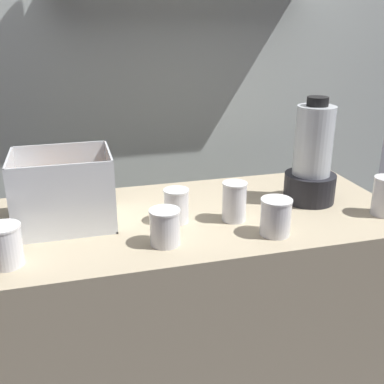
{
  "coord_description": "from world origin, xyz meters",
  "views": [
    {
      "loc": [
        -0.37,
        -1.35,
        1.51
      ],
      "look_at": [
        0.0,
        0.0,
        0.98
      ],
      "focal_mm": 42.86,
      "sensor_mm": 36.0,
      "label": 1
    }
  ],
  "objects_px": {
    "juice_cup_carrot_left": "(165,229)",
    "juice_cup_carrot_far_right": "(275,219)",
    "blender_pitcher": "(312,161)",
    "juice_cup_carrot_middle": "(176,207)",
    "juice_cup_beet_far_left": "(5,247)",
    "juice_cup_orange_right": "(234,203)",
    "carrot_display_bin": "(66,201)"
  },
  "relations": [
    {
      "from": "blender_pitcher",
      "to": "juice_cup_orange_right",
      "type": "relative_size",
      "value": 2.89
    },
    {
      "from": "juice_cup_carrot_far_right",
      "to": "juice_cup_orange_right",
      "type": "bearing_deg",
      "value": 122.82
    },
    {
      "from": "juice_cup_beet_far_left",
      "to": "juice_cup_carrot_middle",
      "type": "xyz_separation_m",
      "value": [
        0.5,
        0.15,
        -0.0
      ]
    },
    {
      "from": "juice_cup_beet_far_left",
      "to": "juice_cup_carrot_middle",
      "type": "distance_m",
      "value": 0.52
    },
    {
      "from": "juice_cup_carrot_left",
      "to": "juice_cup_orange_right",
      "type": "distance_m",
      "value": 0.27
    },
    {
      "from": "juice_cup_orange_right",
      "to": "juice_cup_carrot_far_right",
      "type": "distance_m",
      "value": 0.16
    },
    {
      "from": "juice_cup_carrot_middle",
      "to": "juice_cup_carrot_far_right",
      "type": "relative_size",
      "value": 0.97
    },
    {
      "from": "carrot_display_bin",
      "to": "juice_cup_beet_far_left",
      "type": "height_order",
      "value": "carrot_display_bin"
    },
    {
      "from": "carrot_display_bin",
      "to": "juice_cup_orange_right",
      "type": "distance_m",
      "value": 0.53
    },
    {
      "from": "juice_cup_beet_far_left",
      "to": "juice_cup_carrot_far_right",
      "type": "bearing_deg",
      "value": -1.16
    },
    {
      "from": "blender_pitcher",
      "to": "juice_cup_beet_far_left",
      "type": "bearing_deg",
      "value": -168.41
    },
    {
      "from": "blender_pitcher",
      "to": "juice_cup_carrot_left",
      "type": "distance_m",
      "value": 0.61
    },
    {
      "from": "juice_cup_beet_far_left",
      "to": "juice_cup_carrot_left",
      "type": "bearing_deg",
      "value": 1.09
    },
    {
      "from": "juice_cup_carrot_left",
      "to": "juice_cup_carrot_far_right",
      "type": "height_order",
      "value": "juice_cup_carrot_far_right"
    },
    {
      "from": "juice_cup_carrot_middle",
      "to": "juice_cup_carrot_left",
      "type": "bearing_deg",
      "value": -115.32
    },
    {
      "from": "blender_pitcher",
      "to": "juice_cup_beet_far_left",
      "type": "height_order",
      "value": "blender_pitcher"
    },
    {
      "from": "juice_cup_orange_right",
      "to": "juice_cup_carrot_left",
      "type": "bearing_deg",
      "value": -156.83
    },
    {
      "from": "juice_cup_carrot_left",
      "to": "juice_cup_carrot_far_right",
      "type": "xyz_separation_m",
      "value": [
        0.33,
        -0.02,
        0.0
      ]
    },
    {
      "from": "blender_pitcher",
      "to": "juice_cup_carrot_far_right",
      "type": "bearing_deg",
      "value": -136.6
    },
    {
      "from": "juice_cup_beet_far_left",
      "to": "juice_cup_carrot_left",
      "type": "height_order",
      "value": "juice_cup_beet_far_left"
    },
    {
      "from": "juice_cup_carrot_far_right",
      "to": "carrot_display_bin",
      "type": "bearing_deg",
      "value": 157.61
    },
    {
      "from": "blender_pitcher",
      "to": "juice_cup_carrot_left",
      "type": "bearing_deg",
      "value": -160.9
    },
    {
      "from": "juice_cup_orange_right",
      "to": "juice_cup_carrot_far_right",
      "type": "bearing_deg",
      "value": -57.18
    },
    {
      "from": "carrot_display_bin",
      "to": "blender_pitcher",
      "type": "relative_size",
      "value": 0.81
    },
    {
      "from": "blender_pitcher",
      "to": "juice_cup_carrot_far_right",
      "type": "height_order",
      "value": "blender_pitcher"
    },
    {
      "from": "carrot_display_bin",
      "to": "blender_pitcher",
      "type": "height_order",
      "value": "blender_pitcher"
    },
    {
      "from": "juice_cup_beet_far_left",
      "to": "blender_pitcher",
      "type": "bearing_deg",
      "value": 11.59
    },
    {
      "from": "juice_cup_beet_far_left",
      "to": "juice_cup_carrot_far_right",
      "type": "height_order",
      "value": "same"
    },
    {
      "from": "juice_cup_carrot_middle",
      "to": "juice_cup_orange_right",
      "type": "distance_m",
      "value": 0.19
    },
    {
      "from": "juice_cup_carrot_middle",
      "to": "juice_cup_orange_right",
      "type": "xyz_separation_m",
      "value": [
        0.18,
        -0.04,
        0.01
      ]
    },
    {
      "from": "juice_cup_carrot_left",
      "to": "juice_cup_carrot_middle",
      "type": "xyz_separation_m",
      "value": [
        0.07,
        0.14,
        0.0
      ]
    },
    {
      "from": "blender_pitcher",
      "to": "juice_cup_orange_right",
      "type": "xyz_separation_m",
      "value": [
        -0.32,
        -0.09,
        -0.09
      ]
    }
  ]
}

